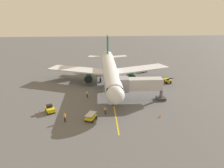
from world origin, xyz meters
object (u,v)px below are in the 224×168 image
at_px(jet_bridge, 137,84).
at_px(safety_cone_nose_right, 160,116).
at_px(ground_crew_marshaller, 65,117).
at_px(baggage_cart_starboard_side, 91,117).
at_px(safety_cone_nose_left, 40,112).
at_px(airplane, 110,71).
at_px(ground_crew_loader, 87,94).
at_px(baggage_cart_near_nose, 143,70).
at_px(ground_crew_wing_walker, 105,110).
at_px(belt_loader_rear_apron, 168,80).
at_px(tug_portside, 50,109).

xyz_separation_m(jet_bridge, safety_cone_nose_right, (-3.11, 8.82, -3.49)).
bearing_deg(ground_crew_marshaller, baggage_cart_starboard_side, -175.50).
bearing_deg(baggage_cart_starboard_side, safety_cone_nose_left, -19.63).
bearing_deg(safety_cone_nose_left, baggage_cart_starboard_side, 160.37).
height_order(airplane, ground_crew_loader, airplane).
height_order(ground_crew_loader, baggage_cart_near_nose, ground_crew_loader).
bearing_deg(ground_crew_loader, safety_cone_nose_left, 40.93).
distance_m(ground_crew_wing_walker, ground_crew_loader, 10.00).
xyz_separation_m(baggage_cart_near_nose, baggage_cart_starboard_side, (16.48, 33.27, 0.00)).
xyz_separation_m(ground_crew_wing_walker, belt_loader_rear_apron, (-18.23, -18.87, -0.17)).
xyz_separation_m(jet_bridge, ground_crew_wing_walker, (7.37, 6.70, -2.88)).
distance_m(airplane, safety_cone_nose_left, 22.86).
height_order(airplane, belt_loader_rear_apron, airplane).
relative_size(ground_crew_marshaller, tug_portside, 0.63).
xyz_separation_m(ground_crew_marshaller, tug_portside, (3.48, -4.36, -0.18)).
distance_m(tug_portside, belt_loader_rear_apron, 33.97).
xyz_separation_m(baggage_cart_near_nose, tug_portside, (24.73, 29.28, 0.05)).
relative_size(airplane, safety_cone_nose_left, 73.14).
xyz_separation_m(jet_bridge, belt_loader_rear_apron, (-10.86, -12.17, -3.05)).
bearing_deg(belt_loader_rear_apron, ground_crew_loader, 23.59).
xyz_separation_m(belt_loader_rear_apron, safety_cone_nose_left, (31.24, 17.59, -0.44)).
distance_m(belt_loader_rear_apron, safety_cone_nose_right, 22.38).
bearing_deg(baggage_cart_starboard_side, jet_bridge, -138.24).
xyz_separation_m(ground_crew_marshaller, ground_crew_loader, (-3.72, -11.98, 0.00)).
bearing_deg(jet_bridge, airplane, -65.03).
height_order(airplane, safety_cone_nose_left, airplane).
xyz_separation_m(baggage_cart_starboard_side, safety_cone_nose_right, (-13.27, -0.25, -0.38)).
xyz_separation_m(jet_bridge, tug_portside, (18.40, 5.08, -3.06)).
distance_m(airplane, baggage_cart_near_nose, 17.64).
bearing_deg(ground_crew_loader, ground_crew_marshaller, 72.73).
relative_size(baggage_cart_near_nose, safety_cone_nose_left, 5.36).
bearing_deg(ground_crew_marshaller, baggage_cart_near_nose, -122.27).
height_order(tug_portside, belt_loader_rear_apron, belt_loader_rear_apron).
distance_m(airplane, safety_cone_nose_right, 22.13).
height_order(ground_crew_marshaller, safety_cone_nose_right, ground_crew_marshaller).
height_order(tug_portside, safety_cone_nose_right, tug_portside).
bearing_deg(airplane, belt_loader_rear_apron, -177.00).
bearing_deg(belt_loader_rear_apron, jet_bridge, 48.25).
height_order(ground_crew_loader, baggage_cart_starboard_side, ground_crew_loader).
relative_size(ground_crew_marshaller, belt_loader_rear_apron, 0.37).
relative_size(airplane, ground_crew_wing_walker, 23.53).
relative_size(jet_bridge, ground_crew_loader, 6.67).
xyz_separation_m(ground_crew_marshaller, ground_crew_wing_walker, (-7.55, -2.75, 0.00)).
bearing_deg(safety_cone_nose_left, baggage_cart_near_nose, -132.03).
relative_size(airplane, baggage_cart_starboard_side, 13.68).
distance_m(ground_crew_loader, baggage_cart_starboard_side, 11.65).
xyz_separation_m(jet_bridge, baggage_cart_starboard_side, (10.16, 9.07, -3.11)).
bearing_deg(tug_portside, safety_cone_nose_right, 170.16).
bearing_deg(safety_cone_nose_right, jet_bridge, -70.55).
bearing_deg(ground_crew_marshaller, ground_crew_wing_walker, -160.02).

